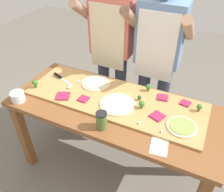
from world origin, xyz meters
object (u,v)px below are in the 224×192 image
at_px(pizza_slice_far_right, 157,116).
at_px(broccoli_floret_center_right, 139,98).
at_px(broccoli_floret_front_right, 148,87).
at_px(cook_left, 112,44).
at_px(pizza_slice_near_left, 83,99).
at_px(prep_table, 114,116).
at_px(pizza_slice_center, 185,103).
at_px(broccoli_floret_back_left, 35,83).
at_px(cheese_crumble_d, 69,88).
at_px(flour_cup, 18,97).
at_px(broccoli_floret_back_right, 142,104).
at_px(sauce_jar, 102,120).
at_px(cook_right, 158,53).
at_px(cheese_crumble_c, 79,82).
at_px(broccoli_floret_front_left, 199,107).
at_px(cheese_crumble_b, 162,131).
at_px(pizza_whole_cheese_artichoke, 96,83).
at_px(pizza_whole_white_garlic, 117,104).
at_px(pizza_slice_near_right, 163,98).
at_px(cheese_crumble_a, 139,123).
at_px(chefs_knife, 60,78).
at_px(recipe_note, 159,147).
at_px(pizza_whole_pesto_green, 182,126).
at_px(pizza_slice_far_left, 63,96).

xyz_separation_m(pizza_slice_far_right, broccoli_floret_center_right, (-0.19, 0.13, 0.02)).
relative_size(broccoli_floret_front_right, cook_left, 0.04).
distance_m(pizza_slice_near_left, broccoli_floret_front_right, 0.54).
xyz_separation_m(prep_table, broccoli_floret_front_right, (0.19, 0.28, 0.17)).
height_order(pizza_slice_center, broccoli_floret_back_left, broccoli_floret_back_left).
height_order(pizza_slice_center, cook_left, cook_left).
relative_size(pizza_slice_near_left, cheese_crumble_d, 3.79).
bearing_deg(flour_cup, broccoli_floret_back_right, 18.75).
distance_m(sauce_jar, cook_right, 0.88).
height_order(broccoli_floret_center_right, cheese_crumble_c, broccoli_floret_center_right).
bearing_deg(broccoli_floret_front_left, cheese_crumble_b, -119.64).
xyz_separation_m(pizza_whole_cheese_artichoke, pizza_whole_white_garlic, (0.29, -0.18, -0.00)).
bearing_deg(cheese_crumble_c, prep_table, -18.21).
distance_m(pizza_slice_near_right, flour_cup, 1.16).
height_order(pizza_slice_center, sauce_jar, sauce_jar).
xyz_separation_m(pizza_whole_cheese_artichoke, cheese_crumble_a, (0.51, -0.31, 0.00)).
xyz_separation_m(pizza_whole_white_garlic, broccoli_floret_center_right, (0.13, 0.13, 0.02)).
height_order(pizza_slice_far_right, cheese_crumble_c, cheese_crumble_c).
bearing_deg(prep_table, pizza_whole_cheese_artichoke, 144.90).
relative_size(pizza_slice_near_right, flour_cup, 0.76).
height_order(prep_table, pizza_slice_near_left, pizza_slice_near_left).
bearing_deg(cheese_crumble_a, chefs_knife, 163.72).
relative_size(cook_left, cook_right, 1.00).
bearing_deg(cook_right, pizza_whole_white_garlic, -100.80).
bearing_deg(recipe_note, cheese_crumble_c, 155.56).
bearing_deg(cheese_crumble_b, broccoli_floret_center_right, 134.20).
relative_size(broccoli_floret_back_right, cook_right, 0.04).
distance_m(cheese_crumble_c, cook_right, 0.75).
height_order(prep_table, pizza_whole_pesto_green, pizza_whole_pesto_green).
height_order(chefs_knife, recipe_note, chefs_knife).
relative_size(pizza_slice_near_right, sauce_jar, 0.62).
relative_size(broccoli_floret_front_left, cook_left, 0.04).
bearing_deg(pizza_slice_center, flour_cup, -157.34).
bearing_deg(recipe_note, pizza_slice_far_left, 169.84).
distance_m(pizza_whole_cheese_artichoke, cheese_crumble_b, 0.75).
xyz_separation_m(pizza_slice_near_right, broccoli_floret_back_right, (-0.11, -0.19, 0.03)).
relative_size(chefs_knife, pizza_whole_cheese_artichoke, 1.06).
height_order(pizza_slice_near_right, cheese_crumble_b, cheese_crumble_b).
distance_m(pizza_slice_far_left, cheese_crumble_d, 0.12).
bearing_deg(cook_right, pizza_whole_cheese_artichoke, -133.20).
bearing_deg(chefs_knife, broccoli_floret_back_left, -116.66).
distance_m(pizza_whole_pesto_green, cheese_crumble_d, 0.96).
bearing_deg(pizza_slice_near_left, pizza_whole_cheese_artichoke, 94.10).
bearing_deg(broccoli_floret_front_left, broccoli_floret_back_right, -159.29).
bearing_deg(pizza_slice_near_left, sauce_jar, -36.45).
bearing_deg(pizza_slice_center, prep_table, -154.85).
bearing_deg(broccoli_floret_front_left, pizza_slice_near_right, 172.31).
bearing_deg(pizza_slice_center, broccoli_floret_front_right, 173.20).
xyz_separation_m(cook_left, cook_right, (0.46, 0.00, 0.00)).
bearing_deg(recipe_note, broccoli_floret_front_right, 115.64).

